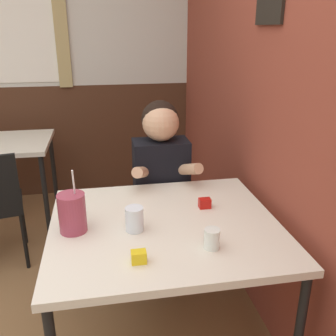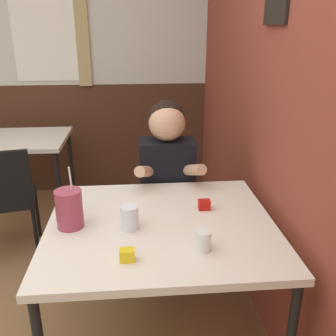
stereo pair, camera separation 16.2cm
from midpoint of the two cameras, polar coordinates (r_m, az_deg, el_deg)
name	(u,v)px [view 1 (the left image)]	position (r m, az deg, el deg)	size (l,w,h in m)	color
brick_wall_right	(233,70)	(2.63, 8.04, 14.59)	(0.08, 4.49, 2.70)	brown
back_wall	(45,58)	(3.81, -19.39, 15.58)	(5.65, 0.09, 2.70)	silver
main_table	(165,233)	(1.83, -3.05, -9.98)	(1.08, 0.96, 0.75)	beige
background_table	(8,152)	(3.40, -24.52, 2.16)	(0.70, 0.70, 0.75)	beige
person_seated	(161,188)	(2.38, -3.00, -3.14)	(0.42, 0.42, 1.21)	black
cocktail_pitcher	(72,213)	(1.76, -16.97, -6.62)	(0.12, 0.12, 0.30)	#99384C
glass_near_pitcher	(134,219)	(1.73, -7.84, -7.76)	(0.08, 0.08, 0.11)	silver
glass_center	(212,239)	(1.59, 3.78, -10.76)	(0.07, 0.07, 0.09)	silver
condiment_ketchup	(205,203)	(1.93, 3.22, -5.43)	(0.06, 0.04, 0.05)	#B7140F
condiment_mustard	(139,257)	(1.52, -7.60, -13.36)	(0.06, 0.04, 0.05)	yellow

